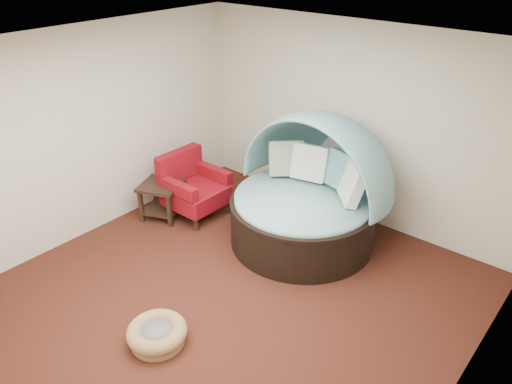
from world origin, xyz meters
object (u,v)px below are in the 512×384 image
Objects in this scene: canopy_daybed at (309,185)px; red_armchair at (193,187)px; side_table at (162,196)px; pet_basket at (157,334)px.

canopy_daybed is 1.82m from red_armchair.
side_table is (-1.97, -0.87, -0.48)m from canopy_daybed.
canopy_daybed is at bearing 23.84° from side_table.
pet_basket is 0.87× the size of red_armchair.
side_table is at bearing 137.68° from pet_basket.
canopy_daybed reaches higher than pet_basket.
side_table reaches higher than pet_basket.
red_armchair reaches higher than pet_basket.
red_armchair is (-1.70, -0.51, -0.39)m from canopy_daybed.
red_armchair is (-1.64, 2.11, 0.32)m from pet_basket.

